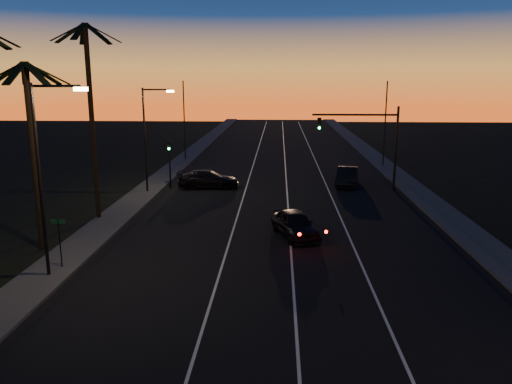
{
  "coord_description": "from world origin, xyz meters",
  "views": [
    {
      "loc": [
        -0.22,
        -1.6,
        9.13
      ],
      "look_at": [
        -1.41,
        24.25,
        3.28
      ],
      "focal_mm": 35.0,
      "sensor_mm": 36.0,
      "label": 1
    }
  ],
  "objects_px": {
    "lead_car": "(295,224)",
    "cross_car": "(208,179)",
    "right_car": "(347,176)",
    "signal_mast": "(368,133)"
  },
  "relations": [
    {
      "from": "lead_car",
      "to": "cross_car",
      "type": "xyz_separation_m",
      "value": [
        -7.02,
        13.25,
        -0.02
      ]
    },
    {
      "from": "right_car",
      "to": "cross_car",
      "type": "xyz_separation_m",
      "value": [
        -12.04,
        -1.69,
        -0.03
      ]
    },
    {
      "from": "lead_car",
      "to": "cross_car",
      "type": "bearing_deg",
      "value": 117.91
    },
    {
      "from": "cross_car",
      "to": "right_car",
      "type": "bearing_deg",
      "value": 7.98
    },
    {
      "from": "right_car",
      "to": "lead_car",
      "type": "bearing_deg",
      "value": -108.58
    },
    {
      "from": "right_car",
      "to": "signal_mast",
      "type": "bearing_deg",
      "value": -52.9
    },
    {
      "from": "signal_mast",
      "to": "lead_car",
      "type": "xyz_separation_m",
      "value": [
        -6.35,
        -13.18,
        -3.99
      ]
    },
    {
      "from": "lead_car",
      "to": "cross_car",
      "type": "relative_size",
      "value": 0.99
    },
    {
      "from": "cross_car",
      "to": "lead_car",
      "type": "bearing_deg",
      "value": -62.09
    },
    {
      "from": "cross_car",
      "to": "signal_mast",
      "type": "bearing_deg",
      "value": -0.31
    }
  ]
}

